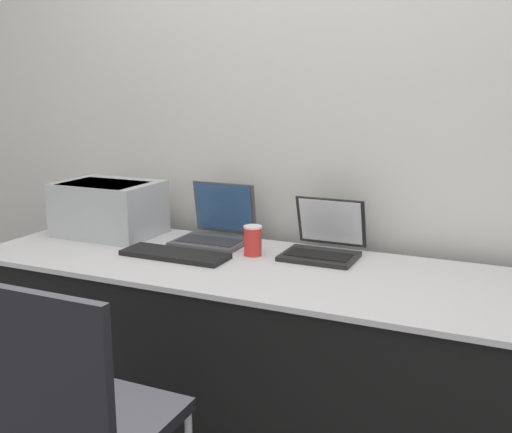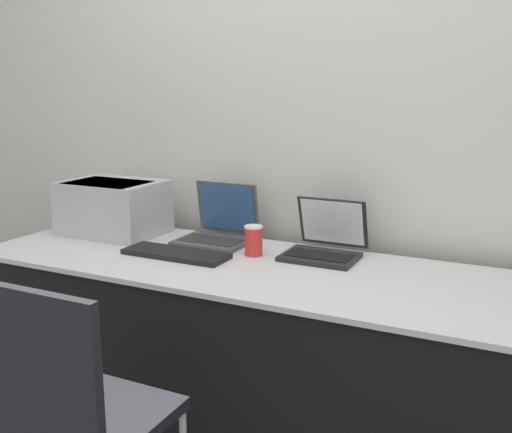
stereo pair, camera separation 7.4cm
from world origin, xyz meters
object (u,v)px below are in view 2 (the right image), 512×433
(laptop_right, at_px, (325,244))
(chair, at_px, (71,406))
(printer, at_px, (113,205))
(laptop_left, at_px, (218,229))
(external_keyboard, at_px, (176,254))
(coffee_cup, at_px, (254,240))

(laptop_right, xyz_separation_m, chair, (-0.37, -1.06, -0.26))
(chair, bearing_deg, printer, 122.83)
(laptop_left, relative_size, laptop_right, 1.02)
(external_keyboard, xyz_separation_m, coffee_cup, (0.27, 0.15, 0.05))
(printer, distance_m, external_keyboard, 0.52)
(laptop_right, height_order, coffee_cup, laptop_right)
(printer, bearing_deg, chair, -57.17)
(coffee_cup, bearing_deg, printer, 176.84)
(printer, height_order, chair, printer)
(printer, height_order, laptop_left, laptop_left)
(coffee_cup, bearing_deg, laptop_right, 24.08)
(printer, distance_m, laptop_right, 1.00)
(printer, relative_size, coffee_cup, 3.64)
(laptop_left, xyz_separation_m, laptop_right, (0.50, -0.01, -0.01))
(printer, relative_size, laptop_right, 1.51)
(printer, height_order, laptop_right, printer)
(laptop_left, bearing_deg, coffee_cup, -28.47)
(laptop_right, xyz_separation_m, coffee_cup, (-0.26, -0.12, 0.01))
(external_keyboard, bearing_deg, laptop_right, 26.54)
(printer, height_order, external_keyboard, printer)
(laptop_left, distance_m, laptop_right, 0.50)
(printer, xyz_separation_m, external_keyboard, (0.47, -0.19, -0.12))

